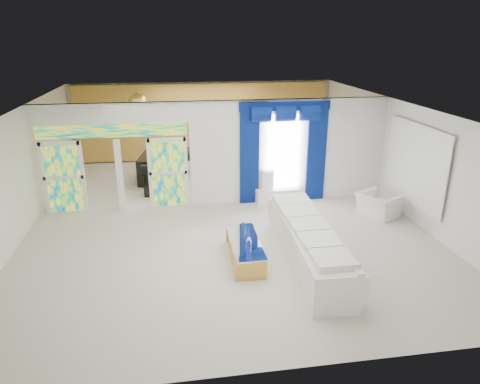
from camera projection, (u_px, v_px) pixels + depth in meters
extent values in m
plane|color=#B7AF9E|center=(223.00, 215.00, 12.05)|extent=(12.00, 12.00, 0.00)
cube|color=white|center=(291.00, 151.00, 12.78)|extent=(5.70, 0.18, 3.00)
cube|color=white|center=(111.00, 113.00, 11.63)|extent=(4.30, 0.18, 0.55)
cube|color=#994C3F|center=(64.00, 177.00, 12.01)|extent=(0.95, 0.04, 2.00)
cube|color=#994C3F|center=(168.00, 173.00, 12.43)|extent=(0.95, 0.04, 2.00)
cube|color=#994C3F|center=(112.00, 131.00, 11.79)|extent=(4.00, 0.05, 0.35)
cube|color=white|center=(283.00, 153.00, 12.67)|extent=(1.00, 0.02, 2.30)
cube|color=#030749|center=(249.00, 157.00, 12.51)|extent=(0.55, 0.10, 2.80)
cube|color=#030749|center=(316.00, 154.00, 12.80)|extent=(0.55, 0.10, 2.80)
cube|color=#030749|center=(285.00, 106.00, 12.17)|extent=(2.60, 0.12, 0.25)
cube|color=white|center=(415.00, 164.00, 11.31)|extent=(0.04, 2.70, 1.90)
cube|color=#B0782A|center=(204.00, 122.00, 17.01)|extent=(9.70, 0.12, 2.90)
cube|color=white|center=(308.00, 244.00, 9.52)|extent=(1.07, 4.18, 0.79)
cube|color=gold|center=(245.00, 250.00, 9.66)|extent=(0.71, 1.90, 0.42)
cube|color=white|center=(277.00, 195.00, 12.92)|extent=(1.30, 0.49, 0.42)
cylinder|color=white|center=(268.00, 180.00, 12.70)|extent=(0.36, 0.36, 0.58)
imported|color=white|center=(378.00, 205.00, 11.89)|extent=(1.24, 1.29, 0.65)
cube|color=black|center=(161.00, 167.00, 14.89)|extent=(1.56, 1.90, 0.87)
cube|color=black|center=(161.00, 190.00, 13.50)|extent=(1.03, 0.52, 0.33)
cube|color=tan|center=(69.00, 172.00, 14.43)|extent=(0.66, 0.62, 0.80)
sphere|color=gold|center=(138.00, 103.00, 13.96)|extent=(0.60, 0.60, 0.60)
cylinder|color=white|center=(249.00, 243.00, 9.34)|extent=(0.10, 0.10, 0.15)
cylinder|color=navy|center=(249.00, 248.00, 9.08)|extent=(0.09, 0.09, 0.22)
cylinder|color=navy|center=(247.00, 235.00, 9.62)|extent=(0.08, 0.08, 0.26)
cylinder|color=navy|center=(244.00, 228.00, 10.09)|extent=(0.08, 0.08, 0.16)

